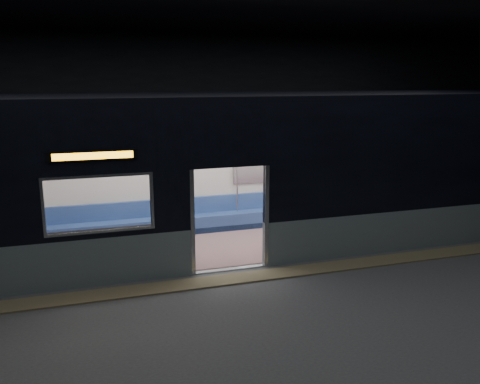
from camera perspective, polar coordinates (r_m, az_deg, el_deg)
name	(u,v)px	position (r m, az deg, el deg)	size (l,w,h in m)	color
station_floor	(247,291)	(9.17, 0.78, -11.05)	(24.00, 14.00, 0.01)	#47494C
station_envelope	(248,79)	(8.39, 0.85, 12.53)	(24.00, 14.00, 5.00)	black
tactile_strip	(238,278)	(9.65, -0.27, -9.68)	(22.80, 0.50, 0.03)	#8C7F59
metro_car	(210,165)	(10.99, -3.38, 3.05)	(18.00, 3.04, 3.35)	gray
passenger	(301,194)	(12.98, 6.83, -0.22)	(0.43, 0.71, 1.37)	black
handbag	(303,201)	(12.80, 7.09, -0.97)	(0.28, 0.24, 0.14)	black
transit_map	(252,170)	(12.69, 1.32, 2.52)	(0.89, 0.03, 0.58)	white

